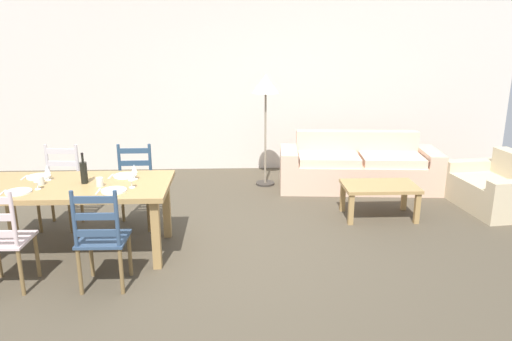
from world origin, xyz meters
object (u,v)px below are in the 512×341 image
couch (358,168)px  coffee_cup_primary (100,182)px  wine_bottle (84,172)px  dining_chair_far_left (61,187)px  wine_glass_far_right (134,169)px  wine_glass_far_left (47,170)px  coffee_cup_secondary (40,181)px  dining_chair_far_right (135,186)px  standing_lamp (266,91)px  wine_glass_near_left (37,178)px  wine_glass_near_right (131,177)px  dining_table (76,192)px  dining_chair_near_left (2,239)px  coffee_table (380,190)px  dining_chair_near_right (102,238)px  armchair_upholstered (498,190)px

couch → coffee_cup_primary: bearing=-145.3°
wine_bottle → coffee_cup_primary: (0.18, -0.11, -0.07)m
dining_chair_far_left → wine_glass_far_right: (1.00, -0.63, 0.38)m
wine_glass_far_left → coffee_cup_secondary: (-0.02, -0.16, -0.07)m
dining_chair_far_right → coffee_cup_secondary: bearing=-135.1°
couch → standing_lamp: (-1.35, 0.18, 1.12)m
wine_glass_far_left → wine_glass_far_right: same height
coffee_cup_primary → wine_glass_near_left: bearing=-173.1°
wine_bottle → coffee_cup_primary: size_ratio=3.51×
wine_bottle → wine_glass_near_right: wine_bottle is taller
dining_table → dining_chair_far_right: dining_chair_far_right is taller
dining_chair_near_left → couch: size_ratio=0.41×
wine_glass_far_left → coffee_table: (3.70, 0.73, -0.51)m
dining_chair_near_left → couch: bearing=36.3°
wine_glass_far_right → couch: 3.50m
couch → standing_lamp: 1.77m
dining_chair_near_right → dining_chair_far_left: (-0.87, 1.52, 0.00)m
coffee_cup_primary → standing_lamp: standing_lamp is taller
wine_glass_far_left → coffee_table: size_ratio=0.18×
wine_glass_near_right → standing_lamp: bearing=58.8°
dining_table → armchair_upholstered: 5.18m
armchair_upholstered → standing_lamp: (-2.97, 1.14, 1.16)m
coffee_cup_secondary → armchair_upholstered: (5.36, 1.15, -0.55)m
dining_table → wine_glass_far_left: wine_glass_far_left is taller
dining_chair_near_left → wine_glass_far_left: dining_chair_near_left is taller
wine_glass_near_right → wine_glass_far_left: size_ratio=1.00×
wine_bottle → wine_glass_far_right: 0.49m
wine_glass_near_left → coffee_table: 3.87m
dining_chair_far_right → wine_glass_far_right: 0.74m
dining_table → wine_glass_far_right: wine_glass_far_right is taller
wine_glass_near_right → couch: (2.82, 2.23, -0.57)m
dining_chair_far_left → wine_glass_far_right: size_ratio=5.96×
wine_glass_far_left → wine_glass_far_right: bearing=-0.6°
coffee_cup_secondary → dining_table: bearing=1.5°
dining_chair_far_right → coffee_table: (2.96, 0.13, -0.12)m
dining_table → coffee_cup_primary: coffee_cup_primary is taller
dining_chair_far_left → coffee_cup_secondary: 0.85m
coffee_cup_primary → dining_chair_far_left: bearing=129.5°
dining_table → dining_chair_far_left: dining_chair_far_left is taller
wine_glass_near_left → coffee_cup_secondary: (-0.03, 0.14, -0.07)m
dining_chair_near_right → couch: size_ratio=0.41×
dining_chair_near_right → wine_glass_far_left: (-0.75, 0.89, 0.38)m
coffee_cup_secondary → coffee_table: bearing=13.4°
wine_glass_near_left → wine_glass_near_right: same height
coffee_cup_primary → dining_chair_near_right: bearing=-76.2°
dining_chair_near_left → wine_glass_far_left: bearing=82.7°
coffee_cup_primary → armchair_upholstered: 4.94m
couch → wine_glass_far_left: bearing=-152.5°
dining_table → dining_chair_far_right: bearing=60.1°
coffee_table → standing_lamp: (-1.32, 1.40, 1.06)m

